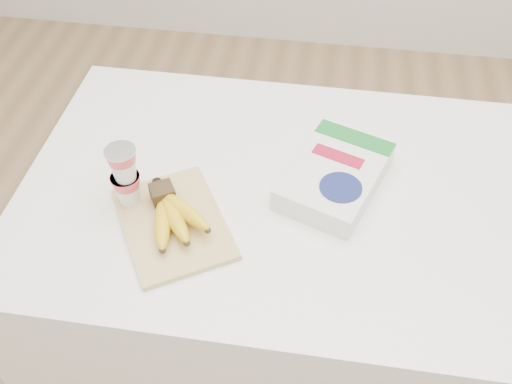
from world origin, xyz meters
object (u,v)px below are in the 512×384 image
cutting_board (173,223)px  yogurt_stack (125,175)px  table (278,298)px  bananas (173,214)px  cereal_box (335,176)px

cutting_board → yogurt_stack: 0.14m
table → yogurt_stack: 0.62m
bananas → yogurt_stack: size_ratio=1.23×
yogurt_stack → bananas: bearing=-21.6°
cutting_board → bananas: 0.03m
table → cereal_box: (0.11, 0.03, 0.46)m
yogurt_stack → cutting_board: bearing=-21.7°
cutting_board → cereal_box: bearing=-3.4°
bananas → cereal_box: 0.36m
table → cutting_board: size_ratio=4.28×
yogurt_stack → cereal_box: bearing=16.6°
cutting_board → bananas: (0.00, -0.00, 0.03)m
cutting_board → cereal_box: 0.36m
cutting_board → table: bearing=2.1°
bananas → cereal_box: bananas is taller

